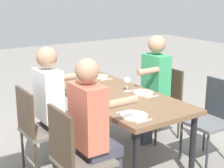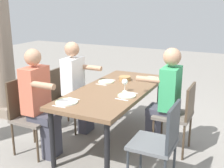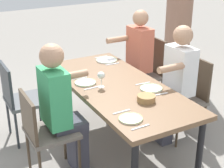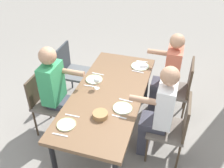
{
  "view_description": "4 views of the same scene",
  "coord_description": "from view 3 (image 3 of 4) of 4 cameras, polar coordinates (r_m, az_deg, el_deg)",
  "views": [
    {
      "loc": [
        -3.09,
        2.07,
        1.87
      ],
      "look_at": [
        0.15,
        -0.09,
        0.81
      ],
      "focal_mm": 56.35,
      "sensor_mm": 36.0,
      "label": 1
    },
    {
      "loc": [
        -3.27,
        -1.56,
        1.85
      ],
      "look_at": [
        0.06,
        0.06,
        0.8
      ],
      "focal_mm": 46.4,
      "sensor_mm": 36.0,
      "label": 2
    },
    {
      "loc": [
        2.85,
        -1.63,
        2.18
      ],
      "look_at": [
        -0.01,
        -0.06,
        0.78
      ],
      "focal_mm": 56.17,
      "sensor_mm": 36.0,
      "label": 3
    },
    {
      "loc": [
        2.38,
        0.76,
        2.67
      ],
      "look_at": [
        -0.01,
        0.04,
        0.88
      ],
      "focal_mm": 40.4,
      "sensor_mm": 36.0,
      "label": 4
    }
  ],
  "objects": [
    {
      "name": "bread_basket",
      "position": [
        3.24,
        5.59,
        -2.34
      ],
      "size": [
        0.17,
        0.17,
        0.06
      ],
      "primitive_type": "cylinder",
      "color": "#9E7547",
      "rests_on": "dining_table"
    },
    {
      "name": "plate_1",
      "position": [
        3.63,
        -4.36,
        0.26
      ],
      "size": [
        0.22,
        0.22,
        0.02
      ],
      "color": "white",
      "rests_on": "dining_table"
    },
    {
      "name": "spoon_1",
      "position": [
        3.51,
        -3.33,
        -0.67
      ],
      "size": [
        0.02,
        0.17,
        0.01
      ],
      "primitive_type": "cube",
      "rotation": [
        0.0,
        0.0,
        0.05
      ],
      "color": "silver",
      "rests_on": "dining_table"
    },
    {
      "name": "spoon_3",
      "position": [
        2.83,
        4.65,
        -7.02
      ],
      "size": [
        0.02,
        0.17,
        0.01
      ],
      "primitive_type": "cube",
      "rotation": [
        0.0,
        0.0,
        0.02
      ],
      "color": "silver",
      "rests_on": "dining_table"
    },
    {
      "name": "plate_2",
      "position": [
        3.51,
        6.39,
        -0.68
      ],
      "size": [
        0.23,
        0.23,
        0.02
      ],
      "color": "white",
      "rests_on": "dining_table"
    },
    {
      "name": "diner_guest_third",
      "position": [
        4.47,
        3.76,
        4.05
      ],
      "size": [
        0.35,
        0.49,
        1.33
      ],
      "color": "#3F3F4C",
      "rests_on": "ground"
    },
    {
      "name": "fork_3",
      "position": [
        3.05,
        1.56,
        -4.54
      ],
      "size": [
        0.02,
        0.17,
        0.01
      ],
      "primitive_type": "cube",
      "rotation": [
        0.0,
        0.0,
        0.01
      ],
      "color": "silver",
      "rests_on": "dining_table"
    },
    {
      "name": "dining_table",
      "position": [
        3.6,
        0.93,
        -1.17
      ],
      "size": [
        1.95,
        0.86,
        0.75
      ],
      "color": "brown",
      "rests_on": "ground"
    },
    {
      "name": "diner_woman_green",
      "position": [
        3.25,
        -8.2,
        -3.67
      ],
      "size": [
        0.35,
        0.5,
        1.33
      ],
      "color": "#3F3F4C",
      "rests_on": "ground"
    },
    {
      "name": "fork_0",
      "position": [
        4.4,
        -1.83,
        4.44
      ],
      "size": [
        0.02,
        0.17,
        0.01
      ],
      "primitive_type": "cube",
      "rotation": [
        0.0,
        0.0,
        0.03
      ],
      "color": "silver",
      "rests_on": "dining_table"
    },
    {
      "name": "chair_mid_south",
      "position": [
        3.29,
        -11.11,
        -7.26
      ],
      "size": [
        0.44,
        0.44,
        0.89
      ],
      "color": "#6A6158",
      "rests_on": "ground"
    },
    {
      "name": "plate_0",
      "position": [
        4.27,
        -0.91,
        3.94
      ],
      "size": [
        0.26,
        0.26,
        0.02
      ],
      "color": "white",
      "rests_on": "dining_table"
    },
    {
      "name": "fork_1",
      "position": [
        3.76,
        -5.32,
        0.97
      ],
      "size": [
        0.02,
        0.17,
        0.01
      ],
      "primitive_type": "cube",
      "rotation": [
        0.0,
        0.0,
        -0.04
      ],
      "color": "silver",
      "rests_on": "dining_table"
    },
    {
      "name": "ground_plane",
      "position": [
        3.94,
        0.86,
        -10.29
      ],
      "size": [
        16.0,
        16.0,
        0.0
      ],
      "primitive_type": "plane",
      "color": "gray"
    },
    {
      "name": "fork_2",
      "position": [
        3.62,
        5.04,
        0.08
      ],
      "size": [
        0.02,
        0.17,
        0.01
      ],
      "primitive_type": "cube",
      "rotation": [
        0.0,
        0.0,
        -0.04
      ],
      "color": "silver",
      "rests_on": "dining_table"
    },
    {
      "name": "spoon_0",
      "position": [
        4.15,
        0.06,
        3.27
      ],
      "size": [
        0.03,
        0.17,
        0.01
      ],
      "primitive_type": "cube",
      "rotation": [
        0.0,
        0.0,
        -0.09
      ],
      "color": "silver",
      "rests_on": "dining_table"
    },
    {
      "name": "plate_3",
      "position": [
        2.93,
        3.05,
        -5.63
      ],
      "size": [
        0.21,
        0.21,
        0.02
      ],
      "color": "silver",
      "rests_on": "dining_table"
    },
    {
      "name": "chair_west_south",
      "position": [
        3.99,
        -14.86,
        -1.97
      ],
      "size": [
        0.44,
        0.44,
        0.91
      ],
      "color": "#5B5E61",
      "rests_on": "ground"
    },
    {
      "name": "chair_west_north",
      "position": [
        4.63,
        5.83,
        2.39
      ],
      "size": [
        0.44,
        0.44,
        0.94
      ],
      "color": "#6A6158",
      "rests_on": "ground"
    },
    {
      "name": "spoon_2",
      "position": [
        3.4,
        7.82,
        -1.67
      ],
      "size": [
        0.03,
        0.17,
        0.01
      ],
      "primitive_type": "cube",
      "rotation": [
        0.0,
        0.0,
        -0.07
      ],
      "color": "silver",
      "rests_on": "dining_table"
    },
    {
      "name": "diner_man_white",
      "position": [
        3.85,
        10.2,
        0.44
      ],
      "size": [
        0.34,
        0.49,
        1.31
      ],
      "color": "#3F3F4C",
      "rests_on": "ground"
    },
    {
      "name": "chair_mid_north",
      "position": [
        4.05,
        12.23,
        -1.44
      ],
      "size": [
        0.44,
        0.44,
        0.91
      ],
      "color": "#6A6158",
      "rests_on": "ground"
    },
    {
      "name": "wine_glass_1",
      "position": [
        3.49,
        -1.77,
        1.33
      ],
      "size": [
        0.08,
        0.08,
        0.16
      ],
      "color": "white",
      "rests_on": "dining_table"
    }
  ]
}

